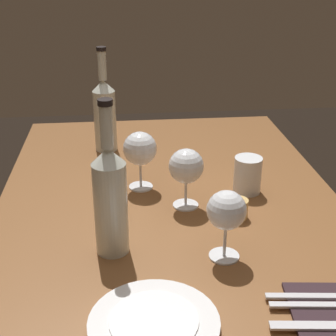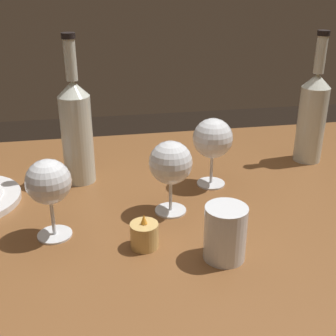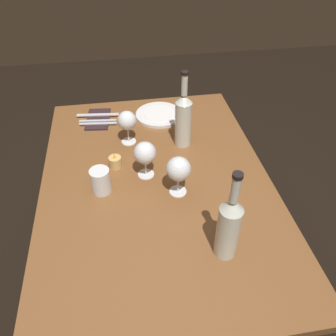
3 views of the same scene
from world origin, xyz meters
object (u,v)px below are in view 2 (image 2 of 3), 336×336
wine_glass_centre (171,164)px  votive_candle (144,236)px  wine_glass_left (213,139)px  wine_bottle (312,115)px  water_tumbler (225,236)px  wine_glass_right (49,183)px  wine_bottle_second (77,129)px

wine_glass_centre → votive_candle: 0.16m
wine_glass_left → wine_bottle: size_ratio=0.49×
votive_candle → wine_glass_left: bearing=-129.5°
wine_bottle → water_tumbler: (0.34, 0.38, -0.08)m
wine_glass_centre → water_tumbler: (-0.06, 0.18, -0.06)m
wine_glass_right → votive_candle: bearing=158.1°
wine_glass_left → wine_glass_centre: (0.12, 0.11, -0.00)m
wine_glass_centre → wine_bottle: wine_bottle is taller
wine_bottle → wine_bottle_second: bearing=2.1°
wine_glass_right → votive_candle: wine_glass_right is taller
wine_glass_left → wine_bottle_second: 0.31m
wine_bottle_second → wine_glass_right: bearing=78.3°
wine_bottle → votive_candle: 0.59m
wine_glass_left → water_tumbler: (0.05, 0.29, -0.07)m
wine_bottle → wine_bottle_second: wine_bottle_second is taller
wine_glass_centre → water_tumbler: size_ratio=1.57×
wine_glass_right → wine_bottle: wine_bottle is taller
wine_glass_right → water_tumbler: wine_glass_right is taller
wine_bottle → wine_glass_centre: bearing=27.0°
wine_glass_centre → water_tumbler: wine_glass_centre is taller
wine_glass_centre → votive_candle: bearing=59.3°
wine_glass_left → wine_glass_right: wine_glass_left is taller
water_tumbler → wine_bottle_second: bearing=-55.5°
votive_candle → wine_glass_centre: bearing=-120.7°
wine_glass_right → wine_glass_centre: size_ratio=1.00×
wine_glass_left → wine_bottle: 0.31m
water_tumbler → votive_candle: (0.13, -0.06, -0.02)m
wine_glass_centre → wine_bottle: 0.46m
wine_glass_centre → votive_candle: wine_glass_centre is taller
wine_glass_left → wine_glass_centre: size_ratio=1.04×
wine_bottle_second → votive_candle: 0.34m
wine_glass_right → votive_candle: (-0.16, 0.07, -0.09)m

